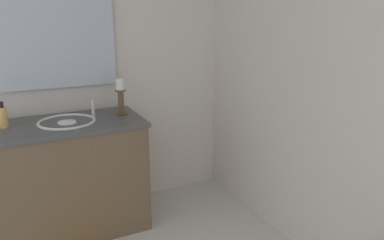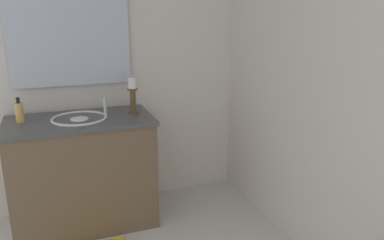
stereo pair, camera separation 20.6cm
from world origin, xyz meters
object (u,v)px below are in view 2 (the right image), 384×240
Objects in this scene: mirror at (70,38)px; soap_bottle at (19,112)px; vanity_cabinet at (84,172)px; sink_basin at (80,124)px; candle_holder_tall at (133,94)px.

mirror is 0.67m from soap_bottle.
mirror is (-0.28, 0.00, 0.99)m from vanity_cabinet.
sink_basin is 0.45× the size of mirror.
sink_basin is 1.47× the size of candle_holder_tall.
sink_basin is 2.23× the size of soap_bottle.
soap_bottle is at bearing -91.04° from candle_holder_tall.
soap_bottle is (-0.05, -0.40, 0.50)m from vanity_cabinet.
mirror is (-0.28, -0.00, 0.60)m from sink_basin.
sink_basin is (0.00, 0.00, 0.38)m from vanity_cabinet.
soap_bottle is at bearing -97.59° from sink_basin.
vanity_cabinet is at bearing -0.01° from mirror.
vanity_cabinet is 3.88× the size of candle_holder_tall.
mirror reaches higher than candle_holder_tall.
soap_bottle reaches higher than vanity_cabinet.
vanity_cabinet is 0.70m from candle_holder_tall.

